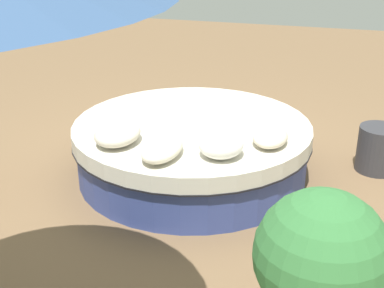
{
  "coord_description": "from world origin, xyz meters",
  "views": [
    {
      "loc": [
        4.57,
        1.32,
        2.42
      ],
      "look_at": [
        0.0,
        0.0,
        0.33
      ],
      "focal_mm": 49.17,
      "sensor_mm": 36.0,
      "label": 1
    }
  ],
  "objects": [
    {
      "name": "throw_pillow_2",
      "position": [
        0.65,
        0.44,
        0.66
      ],
      "size": [
        0.41,
        0.38,
        0.21
      ],
      "primitive_type": "ellipsoid",
      "color": "white",
      "rests_on": "round_bed"
    },
    {
      "name": "throw_pillow_1",
      "position": [
        0.8,
        -0.03,
        0.63
      ],
      "size": [
        0.56,
        0.32,
        0.16
      ],
      "primitive_type": "ellipsoid",
      "color": "beige",
      "rests_on": "round_bed"
    },
    {
      "name": "side_table",
      "position": [
        -0.61,
        1.79,
        0.23
      ],
      "size": [
        0.42,
        0.42,
        0.47
      ],
      "primitive_type": "cylinder",
      "color": "#333338",
      "rests_on": "ground_plane"
    },
    {
      "name": "ground_plane",
      "position": [
        0.0,
        0.0,
        0.0
      ],
      "size": [
        16.0,
        16.0,
        0.0
      ],
      "primitive_type": "plane",
      "color": "brown"
    },
    {
      "name": "throw_pillow_0",
      "position": [
        0.64,
        -0.5,
        0.64
      ],
      "size": [
        0.51,
        0.39,
        0.18
      ],
      "primitive_type": "ellipsoid",
      "color": "beige",
      "rests_on": "round_bed"
    },
    {
      "name": "planter",
      "position": [
        2.09,
        1.34,
        0.63
      ],
      "size": [
        0.76,
        0.76,
        1.09
      ],
      "color": "#4C4C51",
      "rests_on": "ground_plane"
    },
    {
      "name": "throw_pillow_3",
      "position": [
        0.29,
        0.8,
        0.62
      ],
      "size": [
        0.46,
        0.31,
        0.15
      ],
      "primitive_type": "ellipsoid",
      "color": "beige",
      "rests_on": "round_bed"
    },
    {
      "name": "round_bed",
      "position": [
        0.0,
        0.0,
        0.28
      ],
      "size": [
        2.33,
        2.33,
        0.55
      ],
      "color": "#38478C",
      "rests_on": "ground_plane"
    }
  ]
}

